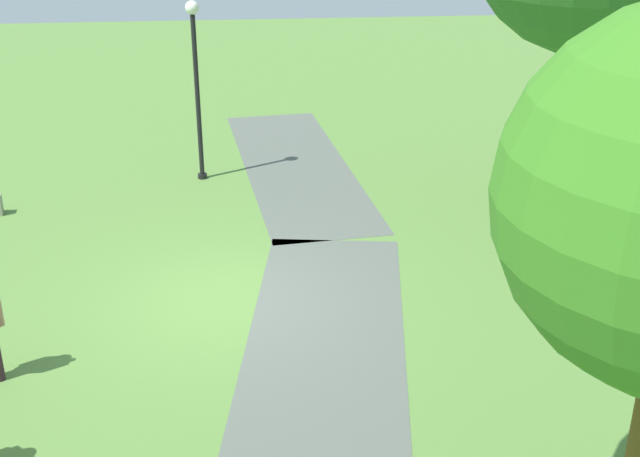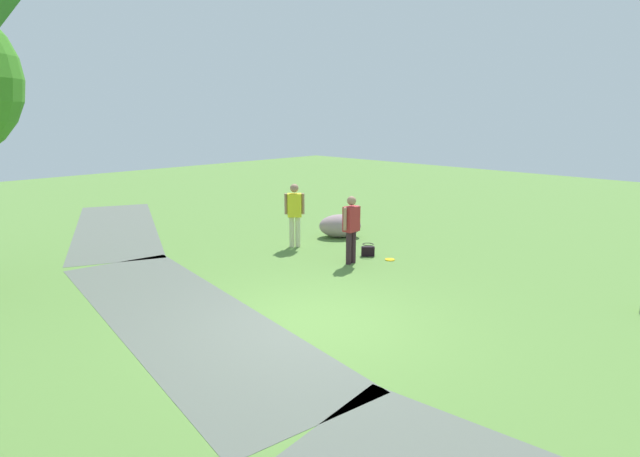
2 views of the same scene
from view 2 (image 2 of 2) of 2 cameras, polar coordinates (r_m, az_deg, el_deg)
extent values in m
plane|color=#578039|center=(8.70, -0.75, -10.64)|extent=(48.00, 48.00, 0.00)
cube|color=#555C53|center=(9.36, -15.17, -9.33)|extent=(8.25, 3.44, 0.01)
cube|color=#555C53|center=(16.88, -21.82, 0.10)|extent=(8.24, 5.33, 0.01)
ellipsoid|color=gray|center=(14.45, 2.25, 0.30)|extent=(1.36, 1.40, 0.65)
cylinder|color=#311D25|center=(11.88, 3.22, -2.18)|extent=(0.13, 0.13, 0.77)
cylinder|color=#311D25|center=(12.00, 3.72, -2.04)|extent=(0.13, 0.13, 0.77)
cube|color=#A92A2D|center=(11.78, 3.52, 1.07)|extent=(0.25, 0.36, 0.58)
cylinder|color=#A77760|center=(11.61, 2.82, 1.07)|extent=(0.08, 0.08, 0.52)
cylinder|color=#A77760|center=(11.94, 4.20, 1.38)|extent=(0.08, 0.08, 0.52)
sphere|color=#A77760|center=(11.70, 3.54, 3.11)|extent=(0.21, 0.21, 0.21)
cylinder|color=beige|center=(13.39, -3.17, -0.37)|extent=(0.13, 0.13, 0.81)
cylinder|color=beige|center=(13.39, -2.49, -0.36)|extent=(0.13, 0.13, 0.81)
cube|color=yellow|center=(13.25, -2.86, 2.62)|extent=(0.42, 0.43, 0.61)
cylinder|color=#A1755F|center=(13.25, -3.82, 2.75)|extent=(0.08, 0.08, 0.54)
cylinder|color=#A1755F|center=(13.24, -1.91, 2.77)|extent=(0.08, 0.08, 0.54)
sphere|color=#A1755F|center=(13.18, -2.89, 4.52)|extent=(0.22, 0.22, 0.22)
cube|color=black|center=(12.63, 5.37, -2.56)|extent=(0.31, 0.31, 0.24)
torus|color=black|center=(12.59, 5.39, -1.77)|extent=(0.38, 0.38, 0.02)
cube|color=brown|center=(15.66, 3.61, 0.81)|extent=(0.34, 0.30, 0.40)
cube|color=brown|center=(15.56, 3.47, 0.43)|extent=(0.20, 0.14, 0.18)
cylinder|color=#EBB00E|center=(12.39, 7.80, -3.46)|extent=(0.23, 0.23, 0.02)
camera|label=1|loc=(18.37, -30.33, 20.76)|focal=46.99mm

